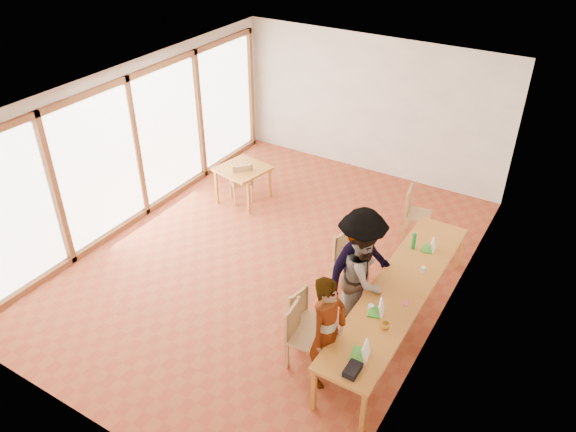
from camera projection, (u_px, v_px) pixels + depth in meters
name	position (u px, v px, depth m)	size (l,w,h in m)	color
ground	(272.00, 259.00, 9.88)	(8.00, 8.00, 0.00)	#9A4525
wall_back	(371.00, 106.00, 11.96)	(6.00, 0.10, 3.00)	silver
wall_front	(75.00, 338.00, 6.19)	(6.00, 0.10, 3.00)	silver
wall_right	(452.00, 240.00, 7.76)	(0.10, 8.00, 3.00)	silver
window_wall	(136.00, 144.00, 10.36)	(0.10, 8.00, 3.00)	white
ceiling	(268.00, 95.00, 8.25)	(6.00, 8.00, 0.04)	white
communal_table	(400.00, 291.00, 8.09)	(0.80, 4.00, 0.75)	#BB7B29
side_table	(243.00, 171.00, 11.23)	(0.90, 0.90, 0.75)	#BB7B29
chair_near	(299.00, 329.00, 7.60)	(0.49, 0.49, 0.51)	tan
chair_mid	(303.00, 312.00, 7.96)	(0.47, 0.47, 0.46)	tan
chair_far	(347.00, 254.00, 9.03)	(0.54, 0.54, 0.51)	tan
chair_empty	(413.00, 207.00, 10.21)	(0.54, 0.54, 0.52)	tan
chair_spare	(242.00, 178.00, 11.25)	(0.58, 0.58, 0.47)	tan
person_near	(328.00, 332.00, 7.18)	(0.61, 0.40, 1.69)	gray
person_mid	(363.00, 278.00, 8.11)	(0.82, 0.64, 1.69)	gray
person_far	(360.00, 267.00, 8.15)	(1.23, 0.71, 1.91)	gray
laptop_near	(362.00, 353.00, 6.93)	(0.26, 0.28, 0.21)	green
laptop_mid	(378.00, 310.00, 7.59)	(0.26, 0.28, 0.20)	green
laptop_far	(430.00, 247.00, 8.82)	(0.23, 0.25, 0.19)	green
yellow_mug	(385.00, 325.00, 7.36)	(0.11, 0.11, 0.09)	#BF8B27
green_bottle	(414.00, 241.00, 8.81)	(0.07, 0.07, 0.28)	#16762D
clear_glass	(423.00, 270.00, 8.35)	(0.07, 0.07, 0.09)	silver
condiment_cup	(371.00, 307.00, 7.68)	(0.08, 0.08, 0.06)	white
pink_phone	(406.00, 303.00, 7.77)	(0.05, 0.10, 0.01)	#F1497E
black_pouch	(353.00, 370.00, 6.72)	(0.16, 0.26, 0.09)	black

